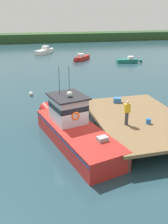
# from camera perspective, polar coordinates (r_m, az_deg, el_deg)

# --- Properties ---
(ground_plane) EXTENTS (200.00, 200.00, 0.00)m
(ground_plane) POSITION_cam_1_polar(r_m,az_deg,el_deg) (16.51, -2.91, -6.61)
(ground_plane) COLOR #23424C
(dock) EXTENTS (6.00, 9.00, 1.20)m
(dock) POSITION_cam_1_polar(r_m,az_deg,el_deg) (17.49, 12.62, -1.52)
(dock) COLOR #4C3D2D
(dock) RESTS_ON ground
(main_fishing_boat) EXTENTS (4.37, 9.95, 4.80)m
(main_fishing_boat) POSITION_cam_1_polar(r_m,az_deg,el_deg) (15.97, -2.68, -3.57)
(main_fishing_boat) COLOR red
(main_fishing_boat) RESTS_ON ground
(crate_single_far) EXTENTS (0.71, 0.61, 0.39)m
(crate_single_far) POSITION_cam_1_polar(r_m,az_deg,el_deg) (19.93, 7.74, 2.76)
(crate_single_far) COLOR #3370B2
(crate_single_far) RESTS_ON dock
(bait_bucket) EXTENTS (0.32, 0.32, 0.34)m
(bait_bucket) POSITION_cam_1_polar(r_m,az_deg,el_deg) (16.51, 14.75, -2.06)
(bait_bucket) COLOR #2866B2
(bait_bucket) RESTS_ON dock
(deckhand_by_the_boat) EXTENTS (0.36, 0.22, 1.63)m
(deckhand_by_the_boat) POSITION_cam_1_polar(r_m,az_deg,el_deg) (15.78, 9.97, -0.06)
(deckhand_by_the_boat) COLOR #383842
(deckhand_by_the_boat) RESTS_ON dock
(moored_boat_off_the_point) EXTENTS (3.80, 4.28, 1.22)m
(moored_boat_off_the_point) POSITION_cam_1_polar(r_m,az_deg,el_deg) (45.11, -0.58, 12.45)
(moored_boat_off_the_point) COLOR red
(moored_boat_off_the_point) RESTS_ON ground
(moored_boat_outer_mooring) EXTENTS (4.42, 1.43, 1.11)m
(moored_boat_outer_mooring) POSITION_cam_1_polar(r_m,az_deg,el_deg) (43.37, 10.37, 11.67)
(moored_boat_outer_mooring) COLOR #196B5B
(moored_boat_outer_mooring) RESTS_ON ground
(moored_boat_mid_harbor) EXTENTS (4.50, 5.67, 1.55)m
(moored_boat_mid_harbor) POSITION_cam_1_polar(r_m,az_deg,el_deg) (53.38, -9.09, 13.80)
(moored_boat_mid_harbor) COLOR white
(moored_boat_mid_harbor) RESTS_ON ground
(mooring_buoy_inshore) EXTENTS (0.42, 0.42, 0.42)m
(mooring_buoy_inshore) POSITION_cam_1_polar(r_m,az_deg,el_deg) (25.82, -12.19, 4.18)
(mooring_buoy_inshore) COLOR silver
(mooring_buoy_inshore) RESTS_ON ground
(far_shoreline) EXTENTS (120.00, 8.00, 2.40)m
(far_shoreline) POSITION_cam_1_polar(r_m,az_deg,el_deg) (76.58, -12.57, 16.48)
(far_shoreline) COLOR #284723
(far_shoreline) RESTS_ON ground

